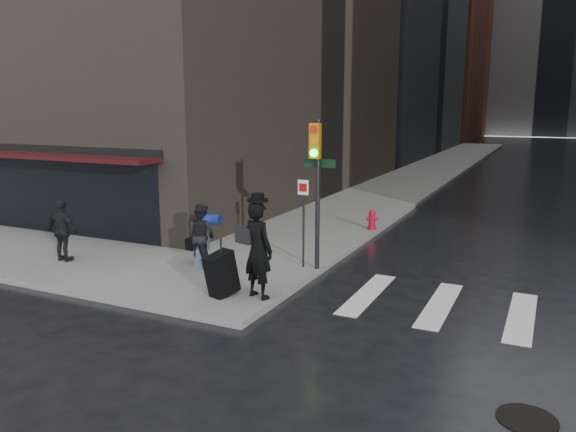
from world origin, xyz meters
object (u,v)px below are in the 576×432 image
traffic_light (315,174)px  fire_hydrant (372,220)px  man_overcoat (250,253)px  man_jeans (202,235)px  man_greycoat (63,230)px

traffic_light → fire_hydrant: 5.41m
man_overcoat → man_jeans: size_ratio=1.42×
man_greycoat → fire_hydrant: size_ratio=2.46×
traffic_light → fire_hydrant: (-0.07, 5.00, -2.08)m
man_jeans → fire_hydrant: man_jeans is taller
man_greycoat → fire_hydrant: (6.13, 7.11, -0.52)m
man_jeans → man_greycoat: 3.71m
man_overcoat → man_greycoat: (-5.77, 0.36, -0.14)m
man_jeans → man_greycoat: bearing=26.1°
man_overcoat → fire_hydrant: bearing=-75.3°
man_greycoat → fire_hydrant: bearing=-129.4°
fire_hydrant → traffic_light: bearing=-89.2°
man_greycoat → traffic_light: traffic_light is taller
traffic_light → man_jeans: bearing=-161.4°
man_overcoat → fire_hydrant: size_ratio=3.41×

